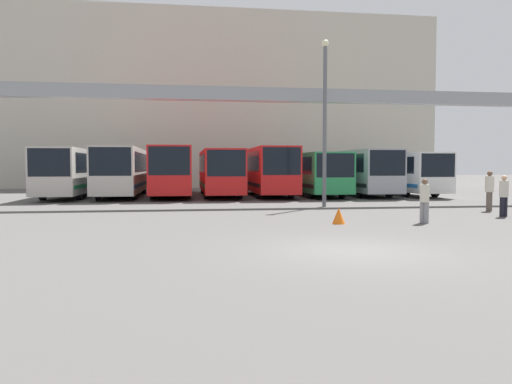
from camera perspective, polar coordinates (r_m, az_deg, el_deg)
The scene contains 16 objects.
ground_plane at distance 12.54m, azimuth 11.04°, elevation -6.64°, with size 200.00×200.00×0.00m, color #514F4C.
building_backdrop at distance 54.66m, azimuth -3.85°, elevation 9.82°, with size 42.55×12.00×17.22m.
overhead_gantry at distance 26.90m, azimuth 0.65°, elevation 9.86°, with size 32.10×0.80×6.22m.
bus_slot_0 at distance 36.01m, azimuth -20.19°, elevation 2.40°, with size 2.52×12.05×3.19m.
bus_slot_1 at distance 35.44m, azimuth -14.95°, elevation 2.54°, with size 2.58×11.99×3.27m.
bus_slot_2 at distance 35.35m, azimuth -9.58°, elevation 2.66°, with size 2.61×12.29×3.32m.
bus_slot_3 at distance 35.14m, azimuth -4.18°, elevation 2.53°, with size 2.51×11.73×3.15m.
bus_slot_4 at distance 35.19m, azimuth 1.25°, elevation 2.69°, with size 2.54×11.05×3.32m.
bus_slot_5 at distance 35.40m, azimuth 6.68°, elevation 2.35°, with size 2.61×10.05×2.96m.
bus_slot_6 at distance 36.52m, azimuth 11.65°, elevation 2.51°, with size 2.53×10.34×3.18m.
bus_slot_7 at distance 37.91m, azimuth 16.29°, elevation 2.30°, with size 2.46×10.65×2.98m.
pedestrian_near_center at distance 19.19m, azimuth 18.70°, elevation -0.83°, with size 0.34×0.34×1.62m.
pedestrian_far_center at distance 25.51m, azimuth 25.13°, elevation 0.23°, with size 0.39×0.39×1.86m.
pedestrian_near_right at distance 22.88m, azimuth 26.46°, elevation -0.29°, with size 0.35×0.35×1.71m.
traffic_cone at distance 18.25m, azimuth 9.43°, elevation -2.69°, with size 0.47×0.47×0.59m.
lamp_post at distance 25.86m, azimuth 7.87°, elevation 8.52°, with size 0.36×0.36×8.46m.
Camera 1 is at (-4.08, -11.67, 2.08)m, focal length 35.00 mm.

